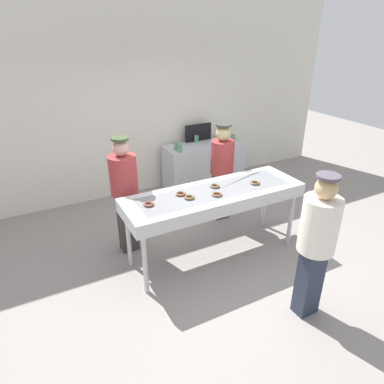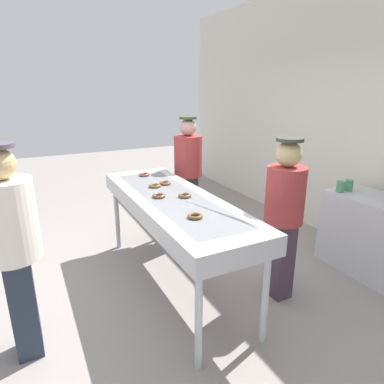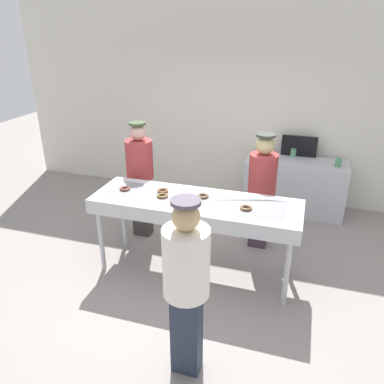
{
  "view_description": "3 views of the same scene",
  "coord_description": "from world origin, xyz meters",
  "px_view_note": "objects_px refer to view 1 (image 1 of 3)",
  "views": [
    {
      "loc": [
        -2.11,
        -3.39,
        2.87
      ],
      "look_at": [
        -0.2,
        0.25,
        0.89
      ],
      "focal_mm": 32.27,
      "sensor_mm": 36.0,
      "label": 1
    },
    {
      "loc": [
        2.84,
        -1.24,
        1.99
      ],
      "look_at": [
        -0.0,
        0.21,
        0.99
      ],
      "focal_mm": 31.19,
      "sensor_mm": 36.0,
      "label": 2
    },
    {
      "loc": [
        1.13,
        -3.72,
        2.79
      ],
      "look_at": [
        -0.08,
        0.14,
        1.0
      ],
      "focal_mm": 35.46,
      "sensor_mm": 36.0,
      "label": 3
    }
  ],
  "objects_px": {
    "fryer_conveyor": "(214,197)",
    "customer_waiting": "(317,239)",
    "worker_baker": "(222,166)",
    "worker_assistant": "(124,188)",
    "paper_cup_3": "(180,148)",
    "chocolate_donut_2": "(189,197)",
    "chocolate_donut_4": "(215,186)",
    "chocolate_donut_1": "(255,183)",
    "paper_cup_2": "(196,139)",
    "chocolate_donut_0": "(181,194)",
    "menu_display": "(198,132)",
    "prep_counter": "(204,165)",
    "paper_cup_0": "(177,146)",
    "chocolate_donut_5": "(217,194)",
    "paper_cup_1": "(233,138)",
    "chocolate_donut_3": "(149,204)"
  },
  "relations": [
    {
      "from": "fryer_conveyor",
      "to": "customer_waiting",
      "type": "height_order",
      "value": "customer_waiting"
    },
    {
      "from": "worker_baker",
      "to": "customer_waiting",
      "type": "distance_m",
      "value": 2.26
    },
    {
      "from": "worker_assistant",
      "to": "worker_baker",
      "type": "bearing_deg",
      "value": -163.54
    },
    {
      "from": "worker_baker",
      "to": "paper_cup_3",
      "type": "distance_m",
      "value": 1.06
    },
    {
      "from": "chocolate_donut_2",
      "to": "fryer_conveyor",
      "type": "bearing_deg",
      "value": 5.77
    },
    {
      "from": "worker_assistant",
      "to": "customer_waiting",
      "type": "relative_size",
      "value": 1.0
    },
    {
      "from": "chocolate_donut_4",
      "to": "worker_assistant",
      "type": "distance_m",
      "value": 1.19
    },
    {
      "from": "chocolate_donut_2",
      "to": "chocolate_donut_1",
      "type": "bearing_deg",
      "value": -1.5
    },
    {
      "from": "chocolate_donut_1",
      "to": "paper_cup_2",
      "type": "bearing_deg",
      "value": 81.24
    },
    {
      "from": "worker_assistant",
      "to": "chocolate_donut_0",
      "type": "bearing_deg",
      "value": 144.65
    },
    {
      "from": "fryer_conveyor",
      "to": "chocolate_donut_4",
      "type": "relative_size",
      "value": 18.75
    },
    {
      "from": "customer_waiting",
      "to": "menu_display",
      "type": "height_order",
      "value": "customer_waiting"
    },
    {
      "from": "chocolate_donut_1",
      "to": "worker_baker",
      "type": "distance_m",
      "value": 0.91
    },
    {
      "from": "worker_assistant",
      "to": "prep_counter",
      "type": "xyz_separation_m",
      "value": [
        2.01,
        1.4,
        -0.52
      ]
    },
    {
      "from": "paper_cup_2",
      "to": "paper_cup_3",
      "type": "distance_m",
      "value": 0.65
    },
    {
      "from": "chocolate_donut_4",
      "to": "worker_baker",
      "type": "distance_m",
      "value": 0.95
    },
    {
      "from": "menu_display",
      "to": "fryer_conveyor",
      "type": "bearing_deg",
      "value": -113.92
    },
    {
      "from": "paper_cup_0",
      "to": "prep_counter",
      "type": "bearing_deg",
      "value": 5.4
    },
    {
      "from": "worker_assistant",
      "to": "menu_display",
      "type": "bearing_deg",
      "value": -130.64
    },
    {
      "from": "worker_baker",
      "to": "chocolate_donut_0",
      "type": "bearing_deg",
      "value": 32.44
    },
    {
      "from": "fryer_conveyor",
      "to": "chocolate_donut_4",
      "type": "bearing_deg",
      "value": 57.45
    },
    {
      "from": "chocolate_donut_5",
      "to": "customer_waiting",
      "type": "bearing_deg",
      "value": -72.73
    },
    {
      "from": "paper_cup_0",
      "to": "chocolate_donut_1",
      "type": "bearing_deg",
      "value": -85.17
    },
    {
      "from": "chocolate_donut_5",
      "to": "chocolate_donut_0",
      "type": "bearing_deg",
      "value": 149.83
    },
    {
      "from": "chocolate_donut_4",
      "to": "chocolate_donut_5",
      "type": "relative_size",
      "value": 1.0
    },
    {
      "from": "chocolate_donut_2",
      "to": "prep_counter",
      "type": "bearing_deg",
      "value": 56.21
    },
    {
      "from": "chocolate_donut_4",
      "to": "paper_cup_3",
      "type": "height_order",
      "value": "chocolate_donut_4"
    },
    {
      "from": "chocolate_donut_5",
      "to": "prep_counter",
      "type": "bearing_deg",
      "value": 64.08
    },
    {
      "from": "paper_cup_3",
      "to": "menu_display",
      "type": "bearing_deg",
      "value": 35.09
    },
    {
      "from": "worker_baker",
      "to": "paper_cup_1",
      "type": "bearing_deg",
      "value": -132.7
    },
    {
      "from": "chocolate_donut_5",
      "to": "paper_cup_3",
      "type": "relative_size",
      "value": 0.98
    },
    {
      "from": "chocolate_donut_1",
      "to": "paper_cup_2",
      "type": "relative_size",
      "value": 0.98
    },
    {
      "from": "chocolate_donut_1",
      "to": "paper_cup_0",
      "type": "xyz_separation_m",
      "value": [
        -0.17,
        2.07,
        -0.06
      ]
    },
    {
      "from": "paper_cup_3",
      "to": "chocolate_donut_2",
      "type": "bearing_deg",
      "value": -112.58
    },
    {
      "from": "chocolate_donut_1",
      "to": "worker_baker",
      "type": "height_order",
      "value": "worker_baker"
    },
    {
      "from": "customer_waiting",
      "to": "chocolate_donut_1",
      "type": "bearing_deg",
      "value": 72.98
    },
    {
      "from": "paper_cup_0",
      "to": "paper_cup_2",
      "type": "distance_m",
      "value": 0.58
    },
    {
      "from": "prep_counter",
      "to": "fryer_conveyor",
      "type": "bearing_deg",
      "value": -116.33
    },
    {
      "from": "fryer_conveyor",
      "to": "chocolate_donut_0",
      "type": "relative_size",
      "value": 18.75
    },
    {
      "from": "chocolate_donut_2",
      "to": "menu_display",
      "type": "bearing_deg",
      "value": 59.0
    },
    {
      "from": "customer_waiting",
      "to": "prep_counter",
      "type": "bearing_deg",
      "value": 72.23
    },
    {
      "from": "chocolate_donut_0",
      "to": "paper_cup_1",
      "type": "bearing_deg",
      "value": 42.45
    },
    {
      "from": "customer_waiting",
      "to": "paper_cup_3",
      "type": "bearing_deg",
      "value": 82.16
    },
    {
      "from": "chocolate_donut_1",
      "to": "paper_cup_3",
      "type": "relative_size",
      "value": 0.98
    },
    {
      "from": "chocolate_donut_0",
      "to": "paper_cup_0",
      "type": "relative_size",
      "value": 0.98
    },
    {
      "from": "chocolate_donut_4",
      "to": "customer_waiting",
      "type": "distance_m",
      "value": 1.52
    },
    {
      "from": "paper_cup_0",
      "to": "worker_baker",
      "type": "bearing_deg",
      "value": -78.98
    },
    {
      "from": "customer_waiting",
      "to": "chocolate_donut_2",
      "type": "bearing_deg",
      "value": 111.62
    },
    {
      "from": "chocolate_donut_3",
      "to": "chocolate_donut_5",
      "type": "bearing_deg",
      "value": -10.04
    },
    {
      "from": "fryer_conveyor",
      "to": "chocolate_donut_4",
      "type": "xyz_separation_m",
      "value": [
        0.06,
        0.1,
        0.1
      ]
    }
  ]
}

